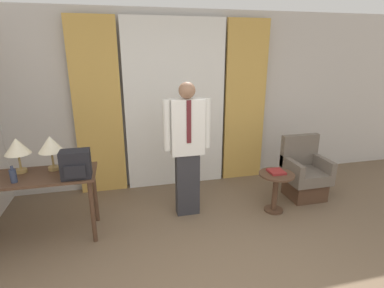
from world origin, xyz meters
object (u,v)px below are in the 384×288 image
bottle_by_lamp (13,176)px  book (276,172)px  armchair (304,175)px  table_lamp_left (17,147)px  side_table (276,186)px  table_lamp_right (50,145)px  person (187,145)px  desk (37,185)px  backpack (76,164)px

bottle_by_lamp → book: (3.10, 0.08, -0.30)m
armchair → table_lamp_left: bearing=-178.7°
table_lamp_left → side_table: 3.19m
table_lamp_right → side_table: table_lamp_right is taller
side_table → table_lamp_left: bearing=176.0°
table_lamp_right → person: person is taller
desk → backpack: size_ratio=4.18×
desk → table_lamp_left: 0.47m
person → book: person is taller
bottle_by_lamp → person: person is taller
table_lamp_left → table_lamp_right: same height
desk → table_lamp_left: table_lamp_left is taller
desk → backpack: (0.46, -0.17, 0.27)m
bottle_by_lamp → desk: bearing=40.9°
table_lamp_right → person: 1.60m
armchair → bottle_by_lamp: bearing=-174.5°
person → book: size_ratio=8.39×
backpack → side_table: bearing=1.8°
desk → bottle_by_lamp: size_ratio=7.03×
backpack → side_table: backpack is taller
person → desk: bearing=-175.2°
desk → bottle_by_lamp: 0.29m
armchair → book: armchair is taller
table_lamp_left → backpack: table_lamp_left is taller
desk → backpack: bearing=-19.8°
book → desk: bearing=178.8°
desk → person: size_ratio=0.73×
book → armchair: bearing=23.5°
armchair → side_table: (-0.64, -0.30, 0.04)m
table_lamp_right → book: bearing=-3.9°
side_table → book: (0.01, 0.03, 0.19)m
bottle_by_lamp → book: size_ratio=0.87×
book → bottle_by_lamp: bearing=-178.4°
backpack → armchair: bearing=6.9°
person → book: 1.25m
desk → side_table: (2.93, -0.09, -0.30)m
backpack → book: 2.51m
person → book: (1.17, -0.21, -0.40)m
table_lamp_left → bottle_by_lamp: 0.36m
bottle_by_lamp → side_table: bottle_by_lamp is taller
backpack → person: person is taller
table_lamp_left → book: (3.11, -0.19, -0.52)m
table_lamp_left → side_table: bearing=-4.0°
table_lamp_left → bottle_by_lamp: size_ratio=2.21×
bottle_by_lamp → side_table: (3.10, 0.06, -0.49)m
table_lamp_right → bottle_by_lamp: size_ratio=2.21×
person → armchair: person is taller
bottle_by_lamp → person: bearing=8.6°
desk → person: bearing=4.8°
table_lamp_right → book: (2.76, -0.19, -0.52)m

